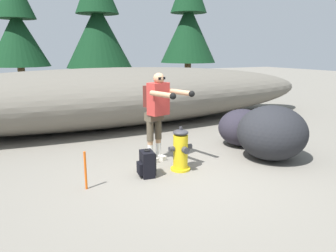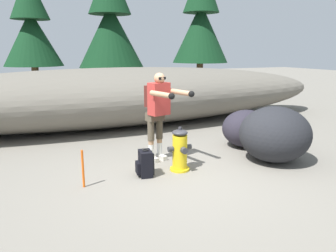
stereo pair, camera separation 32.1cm
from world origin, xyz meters
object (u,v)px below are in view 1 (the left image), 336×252
boulder_large (242,127)px  boulder_mid (272,133)px  fire_hydrant (180,150)px  spare_backpack (147,164)px  utility_worker (158,107)px  survey_stake (86,170)px  boulder_small (272,133)px

boulder_large → boulder_mid: size_ratio=0.81×
fire_hydrant → boulder_mid: bearing=-8.2°
spare_backpack → boulder_large: 2.75m
utility_worker → survey_stake: size_ratio=2.81×
utility_worker → boulder_mid: utility_worker is taller
boulder_large → boulder_small: bearing=-14.1°
fire_hydrant → boulder_small: (2.71, 0.56, -0.12)m
boulder_large → survey_stake: 3.76m
boulder_large → boulder_mid: bearing=-96.5°
fire_hydrant → boulder_large: bearing=20.6°
fire_hydrant → spare_backpack: size_ratio=1.68×
fire_hydrant → survey_stake: 1.69m
survey_stake → boulder_large: bearing=12.5°
boulder_large → boulder_small: size_ratio=1.36×
boulder_mid → boulder_small: boulder_mid is taller
spare_backpack → boulder_large: boulder_large is taller
spare_backpack → boulder_mid: bearing=-177.9°
spare_backpack → boulder_large: (2.63, 0.76, 0.19)m
fire_hydrant → survey_stake: bearing=-177.7°
boulder_mid → survey_stake: 3.57m
utility_worker → boulder_small: size_ratio=2.13×
boulder_mid → boulder_small: size_ratio=1.68×
spare_backpack → boulder_mid: 2.55m
boulder_small → survey_stake: survey_stake is taller
boulder_mid → survey_stake: boulder_mid is taller
boulder_mid → survey_stake: bearing=176.8°
boulder_mid → boulder_small: bearing=44.6°
boulder_large → survey_stake: boulder_large is taller
boulder_small → boulder_mid: bearing=-135.4°
utility_worker → survey_stake: bearing=-81.2°
boulder_large → fire_hydrant: bearing=-159.4°
boulder_small → fire_hydrant: bearing=-168.3°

